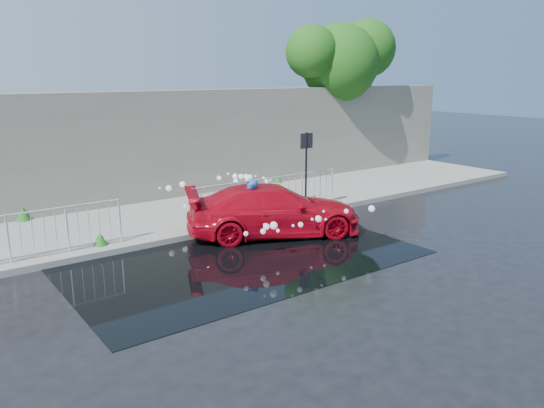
{
  "coord_description": "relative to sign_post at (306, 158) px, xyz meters",
  "views": [
    {
      "loc": [
        -5.87,
        -8.9,
        4.2
      ],
      "look_at": [
        1.76,
        1.51,
        1.0
      ],
      "focal_mm": 35.0,
      "sensor_mm": 36.0,
      "label": 1
    }
  ],
  "objects": [
    {
      "name": "tree",
      "position": [
        5.47,
        4.31,
        3.07
      ],
      "size": [
        5.26,
        3.17,
        6.43
      ],
      "color": "#332114",
      "rests_on": "ground"
    },
    {
      "name": "sign_post",
      "position": [
        0.0,
        0.0,
        0.0
      ],
      "size": [
        0.45,
        0.06,
        2.5
      ],
      "color": "black",
      "rests_on": "ground"
    },
    {
      "name": "weeds",
      "position": [
        -4.49,
        1.37,
        -1.4
      ],
      "size": [
        12.17,
        3.93,
        0.38
      ],
      "color": "#1B4B14",
      "rests_on": "pavement"
    },
    {
      "name": "puddle",
      "position": [
        -3.7,
        -2.1,
        -1.72
      ],
      "size": [
        8.0,
        5.0,
        0.01
      ],
      "primitive_type": "cube",
      "color": "black",
      "rests_on": "ground"
    },
    {
      "name": "water_spray",
      "position": [
        -1.8,
        0.2,
        -0.96
      ],
      "size": [
        3.64,
        5.5,
        1.02
      ],
      "color": "white",
      "rests_on": "ground"
    },
    {
      "name": "railing_left",
      "position": [
        -8.2,
        0.25,
        -0.99
      ],
      "size": [
        5.05,
        0.05,
        1.1
      ],
      "color": "silver",
      "rests_on": "pavement"
    },
    {
      "name": "ground",
      "position": [
        -4.2,
        -3.1,
        -1.72
      ],
      "size": [
        90.0,
        90.0,
        0.0
      ],
      "primitive_type": "plane",
      "color": "black",
      "rests_on": "ground"
    },
    {
      "name": "person",
      "position": [
        -2.7,
        -1.04,
        -0.94
      ],
      "size": [
        0.63,
        0.68,
        1.57
      ],
      "primitive_type": "imported",
      "rotation": [
        0.0,
        0.0,
        -2.16
      ],
      "color": "#2051A3",
      "rests_on": "ground"
    },
    {
      "name": "curb",
      "position": [
        -4.2,
        -0.1,
        -1.64
      ],
      "size": [
        30.0,
        0.25,
        0.16
      ],
      "primitive_type": "cube",
      "color": "gray",
      "rests_on": "ground"
    },
    {
      "name": "retaining_wall",
      "position": [
        -4.2,
        4.1,
        0.18
      ],
      "size": [
        30.0,
        0.6,
        3.5
      ],
      "primitive_type": "cube",
      "color": "#676356",
      "rests_on": "pavement"
    },
    {
      "name": "pavement",
      "position": [
        -4.2,
        1.9,
        -1.65
      ],
      "size": [
        30.0,
        4.0,
        0.15
      ],
      "primitive_type": "cube",
      "color": "gray",
      "rests_on": "ground"
    },
    {
      "name": "railing_right",
      "position": [
        -1.2,
        0.25,
        -0.99
      ],
      "size": [
        5.05,
        0.05,
        1.1
      ],
      "color": "silver",
      "rests_on": "pavement"
    },
    {
      "name": "red_car",
      "position": [
        -2.0,
        -1.1,
        -1.06
      ],
      "size": [
        4.97,
        3.57,
        1.34
      ],
      "primitive_type": "imported",
      "rotation": [
        0.0,
        0.0,
        1.16
      ],
      "color": "#A60616",
      "rests_on": "ground"
    }
  ]
}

